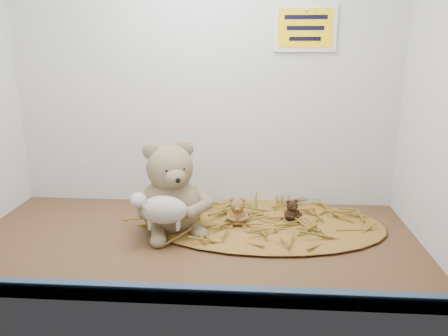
# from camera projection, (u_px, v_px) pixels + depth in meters

# --- Properties ---
(alcove_shell) EXTENTS (1.20, 0.60, 0.90)m
(alcove_shell) POSITION_uv_depth(u_px,v_px,m) (195.00, 66.00, 1.13)
(alcove_shell) COLOR #452C17
(alcove_shell) RESTS_ON ground
(front_rail) EXTENTS (1.19, 0.02, 0.04)m
(front_rail) POSITION_uv_depth(u_px,v_px,m) (174.00, 293.00, 0.89)
(front_rail) COLOR #334662
(front_rail) RESTS_ON shelf_floor
(straw_bed) EXTENTS (0.69, 0.40, 0.01)m
(straw_bed) POSITION_uv_depth(u_px,v_px,m) (265.00, 224.00, 1.25)
(straw_bed) COLOR brown
(straw_bed) RESTS_ON shelf_floor
(main_teddy) EXTENTS (0.28, 0.28, 0.26)m
(main_teddy) POSITION_uv_depth(u_px,v_px,m) (170.00, 187.00, 1.19)
(main_teddy) COLOR #867452
(main_teddy) RESTS_ON shelf_floor
(toy_lamb) EXTENTS (0.16, 0.10, 0.10)m
(toy_lamb) POSITION_uv_depth(u_px,v_px,m) (164.00, 210.00, 1.11)
(toy_lamb) COLOR beige
(toy_lamb) RESTS_ON main_teddy
(mini_teddy_tan) EXTENTS (0.07, 0.07, 0.08)m
(mini_teddy_tan) POSITION_uv_depth(u_px,v_px,m) (237.00, 210.00, 1.23)
(mini_teddy_tan) COLOR olive
(mini_teddy_tan) RESTS_ON straw_bed
(mini_teddy_brown) EXTENTS (0.07, 0.07, 0.07)m
(mini_teddy_brown) POSITION_uv_depth(u_px,v_px,m) (292.00, 209.00, 1.26)
(mini_teddy_brown) COLOR black
(mini_teddy_brown) RESTS_ON straw_bed
(wall_sign) EXTENTS (0.16, 0.01, 0.11)m
(wall_sign) POSITION_uv_depth(u_px,v_px,m) (305.00, 28.00, 1.28)
(wall_sign) COLOR yellow
(wall_sign) RESTS_ON back_wall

